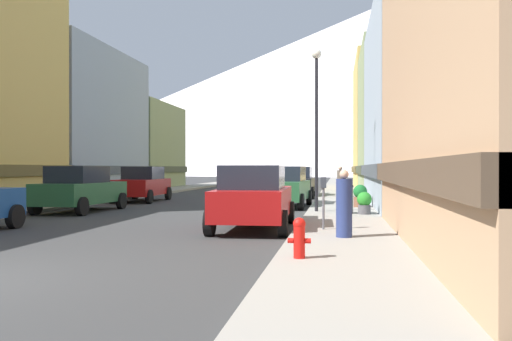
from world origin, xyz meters
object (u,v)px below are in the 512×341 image
car_right_1 (284,187)px  trash_bin_right (345,199)px  car_driving_1 (287,177)px  car_left_1 (80,189)px  fire_hydrant_near (299,236)px  potted_plant_0 (364,202)px  pedestrian_2 (146,181)px  potted_plant_1 (360,196)px  pedestrian_1 (340,182)px  streetlamp_right (316,105)px  pedestrian_0 (344,206)px  car_right_0 (254,197)px  parking_meter_near (323,195)px  car_left_2 (142,184)px  car_right_2 (297,182)px  car_driving_0 (291,176)px

car_right_1 → trash_bin_right: bearing=-61.2°
car_right_1 → car_driving_1: 24.51m
car_driving_1 → car_left_1: bearing=-100.9°
car_left_1 → fire_hydrant_near: size_ratio=6.31×
potted_plant_0 → pedestrian_2: (-13.25, 14.72, 0.30)m
potted_plant_1 → pedestrian_1: 7.80m
streetlamp_right → car_driving_1: bearing=97.6°
car_driving_1 → pedestrian_0: size_ratio=2.89×
car_right_0 → streetlamp_right: (1.55, 4.68, 3.09)m
trash_bin_right → streetlamp_right: streetlamp_right is taller
car_driving_1 → pedestrian_0: (4.65, -35.41, -0.05)m
parking_meter_near → potted_plant_0: parking_meter_near is taller
car_right_0 → pedestrian_0: bearing=-44.9°
fire_hydrant_near → potted_plant_1: (1.55, 12.45, 0.08)m
parking_meter_near → potted_plant_0: 4.86m
car_left_2 → car_right_2: same height
car_right_0 → potted_plant_0: size_ratio=5.90×
car_left_2 → pedestrian_2: car_left_2 is taller
car_left_1 → car_left_2: bearing=90.0°
car_right_1 → car_driving_0: 28.85m
pedestrian_0 → pedestrian_2: same height
parking_meter_near → potted_plant_0: bearing=75.0°
fire_hydrant_near → pedestrian_2: size_ratio=0.46×
potted_plant_0 → parking_meter_near: bearing=-105.0°
trash_bin_right → pedestrian_2: size_ratio=0.64×
potted_plant_0 → potted_plant_1: potted_plant_1 is taller
potted_plant_0 → potted_plant_1: (-0.00, 3.36, 0.05)m
potted_plant_0 → pedestrian_0: (-0.75, -6.14, 0.30)m
car_left_2 → fire_hydrant_near: 19.17m
potted_plant_0 → streetlamp_right: bearing=149.1°
potted_plant_0 → pedestrian_2: bearing=132.0°
parking_meter_near → car_driving_1: bearing=97.0°
car_right_1 → fire_hydrant_near: car_right_1 is taller
car_driving_0 → pedestrian_0: 40.03m
car_right_0 → fire_hydrant_near: (1.65, -5.39, -0.37)m
pedestrian_0 → pedestrian_2: 24.31m
pedestrian_1 → car_left_1: bearing=-135.1°
potted_plant_1 → pedestrian_1: size_ratio=0.54×
pedestrian_2 → pedestrian_1: bearing=-16.1°
car_left_2 → car_right_0: same height
car_right_2 → pedestrian_1: 2.84m
car_right_2 → pedestrian_1: pedestrian_1 is taller
potted_plant_1 → streetlamp_right: size_ratio=0.15×
car_left_1 → car_right_2: size_ratio=1.00×
fire_hydrant_near → trash_bin_right: trash_bin_right is taller
trash_bin_right → potted_plant_1: (0.65, 3.13, -0.04)m
parking_meter_near → potted_plant_1: bearing=81.2°
potted_plant_1 → pedestrian_2: bearing=139.4°
car_left_1 → car_right_1: bearing=26.3°
trash_bin_right → car_left_1: bearing=175.1°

